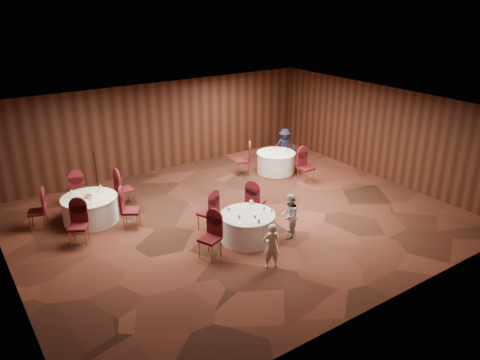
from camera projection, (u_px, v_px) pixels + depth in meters
ground at (238, 219)px, 13.58m from camera, size 12.00×12.00×0.00m
room_shell at (238, 155)px, 12.85m from camera, size 12.00×12.00×12.00m
table_main at (248, 227)px, 12.31m from camera, size 1.45×1.45×0.74m
table_left at (90, 209)px, 13.32m from camera, size 1.56×1.56×0.74m
table_right at (276, 162)px, 16.96m from camera, size 1.39×1.39×0.74m
chairs_main at (225, 217)px, 12.59m from camera, size 2.91×1.97×1.00m
chairs_left at (90, 205)px, 13.29m from camera, size 3.19×3.08×1.00m
chairs_right at (274, 164)px, 16.40m from camera, size 2.00×2.45×1.00m
tabletop_main at (254, 211)px, 12.14m from camera, size 1.18×1.10×0.22m
tabletop_left at (88, 195)px, 13.14m from camera, size 0.87×0.82×0.22m
tabletop_right at (286, 149)px, 16.70m from camera, size 0.08×0.08×0.22m
mic_stand at (97, 183)px, 15.01m from camera, size 0.24×0.24×1.47m
woman_a at (271, 246)px, 10.99m from camera, size 0.49×0.40×1.16m
woman_b at (289, 216)px, 12.38m from camera, size 0.76×0.74×1.23m
man_c at (285, 146)px, 17.86m from camera, size 0.98×0.89×1.32m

